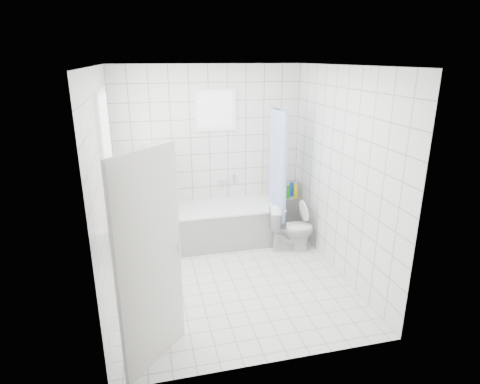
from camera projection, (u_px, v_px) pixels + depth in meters
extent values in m
plane|color=white|center=(232.00, 280.00, 5.08)|extent=(3.00, 3.00, 0.00)
plane|color=white|center=(230.00, 65.00, 4.25)|extent=(3.00, 3.00, 0.00)
cube|color=white|center=(210.00, 154.00, 6.05)|extent=(2.80, 0.02, 2.60)
cube|color=white|center=(271.00, 235.00, 3.29)|extent=(2.80, 0.02, 2.60)
cube|color=white|center=(106.00, 191.00, 4.35)|extent=(0.02, 3.00, 2.60)
cube|color=white|center=(341.00, 174.00, 4.98)|extent=(0.02, 3.00, 2.60)
cube|color=white|center=(109.00, 158.00, 4.55)|extent=(0.01, 0.90, 1.40)
cube|color=white|center=(216.00, 110.00, 5.82)|extent=(0.50, 0.01, 0.50)
cube|color=white|center=(119.00, 218.00, 4.79)|extent=(0.18, 1.02, 0.08)
cube|color=silver|center=(150.00, 263.00, 3.46)|extent=(0.57, 0.62, 2.00)
cube|color=white|center=(221.00, 225.00, 6.05)|extent=(1.77, 0.75, 0.55)
cube|color=white|center=(221.00, 207.00, 5.96)|extent=(1.79, 0.77, 0.03)
cube|color=white|center=(154.00, 202.00, 5.64)|extent=(0.15, 0.85, 1.50)
cube|color=white|center=(289.00, 212.00, 6.55)|extent=(0.40, 0.24, 0.55)
imported|color=white|center=(291.00, 229.00, 5.81)|extent=(0.69, 0.48, 0.64)
cylinder|color=silver|center=(278.00, 108.00, 5.66)|extent=(0.02, 0.80, 0.02)
cube|color=silver|center=(223.00, 182.00, 6.20)|extent=(0.18, 0.06, 0.06)
imported|color=#B8B9BF|center=(119.00, 200.00, 4.87)|extent=(0.14, 0.15, 0.28)
imported|color=#B75B9B|center=(120.00, 199.00, 5.03)|extent=(0.13, 0.13, 0.20)
imported|color=silver|center=(119.00, 209.00, 4.73)|extent=(0.14, 0.14, 0.16)
imported|color=#D85489|center=(118.00, 214.00, 4.43)|extent=(0.14, 0.14, 0.27)
cylinder|color=blue|center=(291.00, 189.00, 6.45)|extent=(0.06, 0.06, 0.24)
cylinder|color=#FFF51A|center=(296.00, 191.00, 6.35)|extent=(0.06, 0.06, 0.24)
cylinder|color=green|center=(288.00, 192.00, 6.35)|extent=(0.06, 0.06, 0.22)
cylinder|color=#F01C4C|center=(285.00, 190.00, 6.43)|extent=(0.06, 0.06, 0.23)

